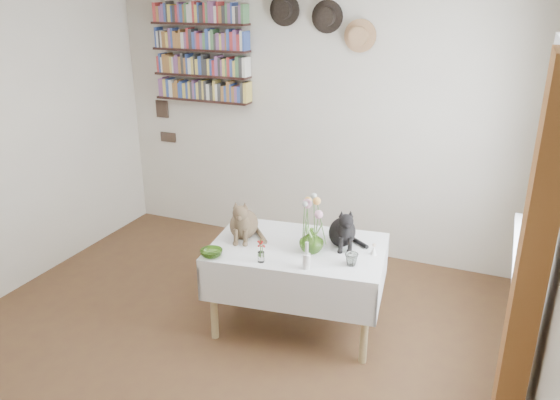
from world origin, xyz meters
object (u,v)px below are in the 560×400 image
at_px(black_cat, 342,225).
at_px(bookshelf_unit, 201,54).
at_px(dining_table, 298,266).
at_px(flower_vase, 311,240).
at_px(tabby_cat, 244,217).

relative_size(black_cat, bookshelf_unit, 0.32).
xyz_separation_m(dining_table, flower_vase, (0.12, -0.05, 0.26)).
bearing_deg(tabby_cat, black_cat, -2.62).
relative_size(dining_table, flower_vase, 7.41).
bearing_deg(bookshelf_unit, tabby_cat, -50.63).
relative_size(black_cat, flower_vase, 1.74).
distance_m(tabby_cat, black_cat, 0.73).
height_order(flower_vase, bookshelf_unit, bookshelf_unit).
xyz_separation_m(black_cat, bookshelf_unit, (-1.82, 1.18, 1.01)).
bearing_deg(dining_table, black_cat, 26.90).
distance_m(dining_table, tabby_cat, 0.54).
height_order(dining_table, bookshelf_unit, bookshelf_unit).
bearing_deg(flower_vase, dining_table, 156.15).
bearing_deg(bookshelf_unit, flower_vase, -39.86).
bearing_deg(dining_table, bookshelf_unit, 139.10).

